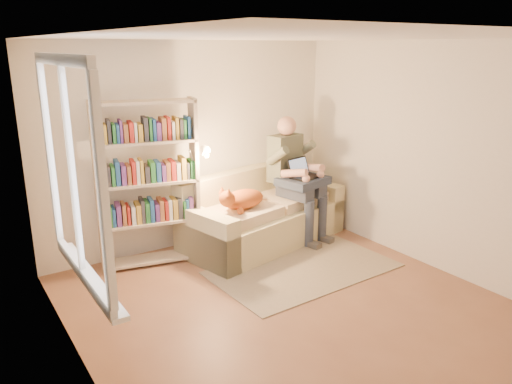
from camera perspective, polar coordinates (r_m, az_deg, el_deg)
floor at (r=5.09m, az=4.87°, el=-13.50°), size 4.50×4.50×0.00m
ceiling at (r=4.42m, az=5.72°, el=17.22°), size 4.00×4.50×0.02m
wall_left at (r=3.73m, az=-19.61°, el=-3.83°), size 0.02×4.50×2.60m
wall_right at (r=6.01m, az=20.41°, el=3.52°), size 0.02×4.50×2.60m
wall_back at (r=6.45m, az=-7.31°, el=5.23°), size 4.00×0.02×2.60m
window at (r=3.91m, az=-19.70°, el=-1.79°), size 0.12×1.52×1.69m
sofa at (r=6.63m, az=0.61°, el=-2.90°), size 2.38×1.44×0.94m
person at (r=6.68m, az=4.33°, el=2.35°), size 0.59×0.80×1.64m
cat at (r=6.05m, az=-1.98°, el=-0.94°), size 0.80×0.41×0.30m
blanket at (r=6.65m, az=5.79°, el=1.35°), size 0.70×0.61×0.10m
laptop at (r=6.63m, az=5.73°, el=2.34°), size 0.42×0.38×0.31m
bookshelf at (r=5.89m, az=-12.29°, el=1.79°), size 1.29×0.62×1.97m
rug at (r=5.97m, az=5.46°, el=-8.74°), size 2.16×1.33×0.01m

